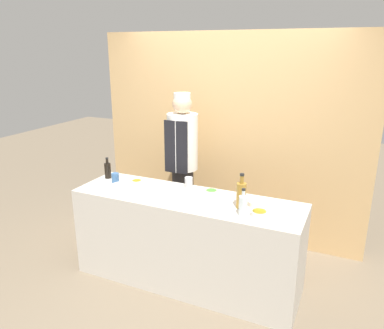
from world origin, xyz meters
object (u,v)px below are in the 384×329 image
Objects in this scene: sauce_bowl_green at (211,192)px; bottle_clear at (243,205)px; sauce_bowl_yellow at (259,213)px; sauce_bowl_orange at (137,182)px; cup_steel at (189,182)px; sauce_bowl_purple at (120,186)px; cutting_board at (181,196)px; sauce_bowl_white at (257,203)px; bottle_vinegar at (241,195)px; chef_center at (183,165)px; bottle_soy at (108,170)px; cup_blue at (115,178)px.

bottle_clear is at bearing -38.26° from sauce_bowl_green.
bottle_clear reaches higher than sauce_bowl_yellow.
cup_steel is (0.51, 0.15, 0.03)m from sauce_bowl_orange.
sauce_bowl_green is at bearing 152.80° from sauce_bowl_yellow.
sauce_bowl_orange reaches higher than sauce_bowl_green.
sauce_bowl_purple is 0.45× the size of cutting_board.
sauce_bowl_white is 1.24m from sauce_bowl_orange.
sauce_bowl_purple is 1.24m from bottle_vinegar.
bottle_clear is 0.79m from cup_steel.
chef_center is at bearing 137.02° from sauce_bowl_green.
chef_center reaches higher than sauce_bowl_yellow.
chef_center is (-1.01, 0.59, 0.05)m from sauce_bowl_white.
cutting_board is (-0.76, 0.09, -0.01)m from sauce_bowl_yellow.
sauce_bowl_green is at bearing 141.74° from bottle_clear.
bottle_soy reaches higher than sauce_bowl_white.
bottle_clear reaches higher than sauce_bowl_green.
bottle_vinegar is 1.38× the size of bottle_soy.
bottle_soy is at bearing 152.15° from cup_blue.
sauce_bowl_green is 1.21× the size of cup_steel.
bottle_soy reaches higher than sauce_bowl_yellow.
sauce_bowl_yellow is 1.73m from bottle_soy.
bottle_vinegar is at bearing 0.88° from cutting_board.
bottle_clear reaches higher than sauce_bowl_purple.
sauce_bowl_yellow is at bearing -23.90° from cup_steel.
cup_blue is at bearing 171.18° from bottle_clear.
cup_blue is (-0.13, 0.11, 0.03)m from sauce_bowl_purple.
cup_steel reaches higher than cutting_board.
sauce_bowl_white is at bearing -11.98° from cup_steel.
sauce_bowl_green is at bearing 0.85° from bottle_soy.
sauce_bowl_purple is 0.43× the size of bottle_vinegar.
bottle_vinegar is at bearing 113.03° from bottle_clear.
cutting_board is at bearing 2.54° from sauce_bowl_purple.
sauce_bowl_orange is 0.63m from chef_center.
cup_steel reaches higher than sauce_bowl_purple.
bottle_clear is (-0.13, -0.05, 0.07)m from sauce_bowl_yellow.
bottle_soy is at bearing 178.11° from sauce_bowl_white.
cup_blue is (-1.36, 0.08, -0.07)m from bottle_vinegar.
cutting_board is at bearing 167.84° from bottle_clear.
cup_blue is at bearing 176.81° from bottle_vinegar.
cutting_board is at bearing -65.13° from chef_center.
sauce_bowl_green is at bearing 38.56° from cutting_board.
sauce_bowl_purple is 0.18m from cup_blue.
sauce_bowl_purple is 1.29× the size of cup_steel.
cup_blue is at bearing 173.89° from cutting_board.
bottle_vinegar is 3.17× the size of cup_blue.
chef_center is at bearing 65.15° from sauce_bowl_purple.
bottle_soy reaches higher than sauce_bowl_orange.
sauce_bowl_orange is 0.37× the size of cutting_board.
sauce_bowl_purple is (-0.10, -0.15, -0.00)m from sauce_bowl_orange.
bottle_clear is (0.40, -0.32, 0.07)m from sauce_bowl_green.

